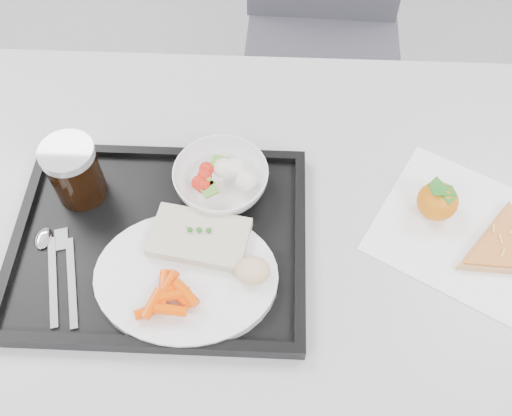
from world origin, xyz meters
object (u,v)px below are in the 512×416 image
table (268,251)px  salad_bowl (221,180)px  tray (160,242)px  tangerine (438,201)px  chair (324,21)px  dinner_plate (186,277)px  cola_glass (74,171)px  pizza_slice (509,247)px

table → salad_bowl: salad_bowl is taller
tray → tangerine: 0.44m
table → chair: size_ratio=1.29×
chair → dinner_plate: bearing=-105.7°
cola_glass → pizza_slice: size_ratio=0.43×
table → cola_glass: bearing=170.2°
pizza_slice → dinner_plate: bearing=-171.0°
chair → dinner_plate: size_ratio=3.44×
tangerine → salad_bowl: bearing=175.9°
table → dinner_plate: dinner_plate is taller
salad_bowl → tangerine: tangerine is taller
chair → cola_glass: chair is taller
table → tray: 0.19m
tray → pizza_slice: bearing=1.3°
chair → tray: bearing=-110.1°
tangerine → pizza_slice: (0.11, -0.06, -0.02)m
table → pizza_slice: bearing=-3.2°
salad_bowl → pizza_slice: size_ratio=0.61×
cola_glass → pizza_slice: bearing=-6.2°
tray → pizza_slice: size_ratio=1.79×
chair → tray: 0.89m
table → cola_glass: 0.34m
dinner_plate → salad_bowl: 0.17m
salad_bowl → tangerine: 0.34m
tray → chair: bearing=69.9°
pizza_slice → salad_bowl: bearing=168.8°
salad_bowl → cola_glass: bearing=-175.9°
chair → dinner_plate: (-0.25, -0.88, 0.24)m
dinner_plate → tangerine: bearing=20.5°
dinner_plate → cola_glass: size_ratio=2.50×
dinner_plate → salad_bowl: (0.04, 0.17, 0.01)m
table → tray: (-0.17, -0.03, 0.08)m
cola_glass → chair: bearing=59.2°
cola_glass → tangerine: bearing=-0.8°
table → dinner_plate: bearing=-140.1°
tray → cola_glass: bearing=148.0°
dinner_plate → table: bearing=39.9°
table → tangerine: tangerine is taller
tangerine → pizza_slice: tangerine is taller
tray → table: bearing=11.1°
dinner_plate → salad_bowl: salad_bowl is taller
chair → tangerine: size_ratio=11.04×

